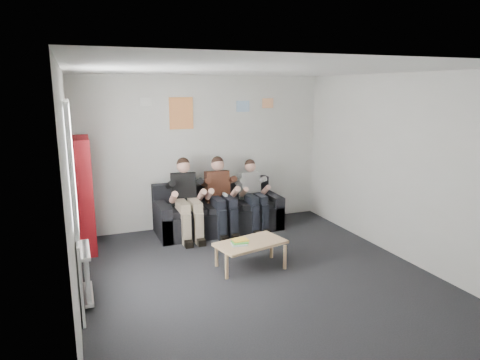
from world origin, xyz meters
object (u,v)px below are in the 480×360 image
object	(u,v)px
person_left	(187,199)
person_middle	(221,196)
person_right	(254,195)
bookshelf	(84,195)
coffee_table	(251,245)
sofa	(218,213)

from	to	relation	value
person_left	person_middle	size ratio (longest dim) A/B	1.01
person_left	person_right	xyz separation A→B (m)	(1.21, 0.01, -0.04)
bookshelf	coffee_table	world-z (taller)	bookshelf
coffee_table	person_middle	bearing A→B (deg)	86.42
coffee_table	person_right	size ratio (longest dim) A/B	0.77
person_right	bookshelf	bearing A→B (deg)	176.08
sofa	coffee_table	size ratio (longest dim) A/B	2.27
person_middle	bookshelf	bearing A→B (deg)	-178.23
sofa	coffee_table	xyz separation A→B (m)	(-0.10, -1.74, 0.03)
coffee_table	person_right	xyz separation A→B (m)	(0.70, 1.54, 0.29)
sofa	coffee_table	bearing A→B (deg)	-93.17
coffee_table	person_middle	world-z (taller)	person_middle
sofa	person_middle	bearing A→B (deg)	-90.00
bookshelf	person_middle	xyz separation A→B (m)	(2.20, -0.04, -0.22)
sofa	person_middle	size ratio (longest dim) A/B	1.64
person_left	sofa	bearing A→B (deg)	26.11
coffee_table	person_right	bearing A→B (deg)	65.54
coffee_table	person_middle	size ratio (longest dim) A/B	0.72
bookshelf	person_right	size ratio (longest dim) A/B	1.43
person_right	sofa	bearing A→B (deg)	159.06
person_left	person_middle	world-z (taller)	person_left
person_middle	coffee_table	bearing A→B (deg)	-90.67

